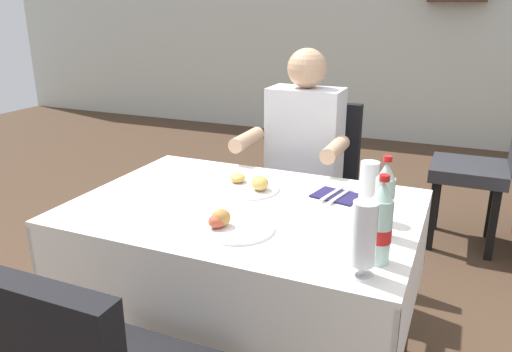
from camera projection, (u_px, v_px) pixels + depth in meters
The scene contains 12 objects.
back_wall at pixel (415, 3), 5.22m from camera, with size 11.00×0.12×2.97m, color silver.
main_dining_table at pixel (245, 246), 1.88m from camera, with size 1.24×0.87×0.75m.
chair_far_diner_seat at pixel (311, 185), 2.60m from camera, with size 0.44×0.50×0.97m.
seated_diner_far at pixel (301, 162), 2.47m from camera, with size 0.50×0.46×1.26m.
plate_near_camera at pixel (231, 225), 1.61m from camera, with size 0.24×0.24×0.07m.
plate_far_diner at pixel (249, 185), 1.97m from camera, with size 0.26×0.26×0.07m.
beer_glass_left at pixel (364, 238), 1.30m from camera, with size 0.07×0.07×0.21m.
beer_glass_middle at pixel (368, 190), 1.68m from camera, with size 0.07×0.07×0.20m.
cola_bottle_primary at pixel (380, 225), 1.38m from camera, with size 0.07×0.07×0.26m.
cola_bottle_secondary at pixel (384, 202), 1.53m from camera, with size 0.06×0.06×0.26m.
napkin_cutlery_set at pixel (337, 196), 1.89m from camera, with size 0.19×0.20×0.01m.
background_chair_left at pixel (486, 162), 3.00m from camera, with size 0.50×0.44×0.97m.
Camera 1 is at (0.66, -1.36, 1.44)m, focal length 34.85 mm.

